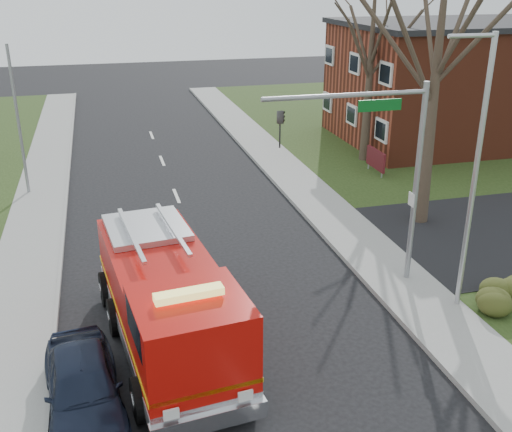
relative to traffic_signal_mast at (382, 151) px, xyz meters
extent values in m
plane|color=black|center=(-5.21, -1.50, -4.71)|extent=(120.00, 120.00, 0.00)
cube|color=gray|center=(0.99, -1.50, -4.63)|extent=(2.40, 80.00, 0.15)
cube|color=gray|center=(-11.41, -1.50, -4.63)|extent=(2.40, 80.00, 0.15)
cube|color=maroon|center=(13.79, 16.50, -1.21)|extent=(15.00, 10.00, 7.00)
cube|color=black|center=(13.79, 16.50, 2.39)|extent=(15.40, 10.40, 0.30)
cube|color=silver|center=(6.24, 16.50, -2.71)|extent=(0.12, 1.40, 1.20)
cube|color=#501219|center=(5.29, 11.00, -3.81)|extent=(0.12, 2.00, 1.00)
cylinder|color=gray|center=(5.29, 10.20, -4.26)|extent=(0.08, 0.08, 0.90)
cylinder|color=gray|center=(5.29, 11.80, -4.26)|extent=(0.08, 0.08, 0.90)
cone|color=#33261E|center=(4.29, 4.50, 1.29)|extent=(0.64, 0.64, 12.00)
cone|color=#33261E|center=(5.79, 13.50, 0.54)|extent=(0.56, 0.56, 10.50)
cylinder|color=gray|center=(1.29, 0.00, -1.31)|extent=(0.18, 0.18, 6.80)
cylinder|color=gray|center=(-1.31, 0.00, 1.79)|extent=(5.20, 0.14, 0.14)
cube|color=#0C591E|center=(-0.21, 0.00, 1.44)|extent=(1.40, 0.06, 0.35)
imported|color=black|center=(-3.31, 0.00, 1.44)|extent=(0.22, 0.18, 1.10)
cylinder|color=#B7BABF|center=(1.99, -2.00, -0.51)|extent=(0.16, 0.16, 8.40)
cylinder|color=#B7BABF|center=(1.29, -2.00, 3.59)|extent=(1.40, 0.12, 0.12)
cylinder|color=gray|center=(-12.01, 12.50, -1.21)|extent=(0.14, 0.14, 7.00)
cube|color=#BC0E08|center=(-7.21, -0.63, -3.15)|extent=(3.15, 5.46, 2.10)
cube|color=#BC0E08|center=(-6.80, -4.42, -3.00)|extent=(2.87, 2.87, 2.40)
cube|color=#B7BABF|center=(-7.08, -1.83, -4.01)|extent=(3.45, 8.05, 0.45)
cube|color=#E5B20C|center=(-7.08, -1.83, -3.46)|extent=(3.46, 8.05, 0.12)
cube|color=black|center=(-6.69, -5.52, -2.25)|extent=(2.30, 0.35, 0.85)
cube|color=#E5D866|center=(-6.80, -4.42, -1.65)|extent=(1.63, 0.52, 0.18)
cylinder|color=black|center=(-8.09, -4.66, -4.16)|extent=(0.47, 1.13, 1.10)
cylinder|color=black|center=(-5.50, -4.38, -4.16)|extent=(0.47, 1.13, 1.10)
cylinder|color=black|center=(-8.70, 1.02, -4.16)|extent=(0.47, 1.13, 1.10)
cylinder|color=black|center=(-6.11, 1.30, -4.16)|extent=(0.47, 1.13, 1.10)
imported|color=#161D31|center=(-9.37, -4.05, -3.97)|extent=(2.15, 4.48, 1.48)
camera|label=1|loc=(-8.38, -16.35, 5.08)|focal=42.00mm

